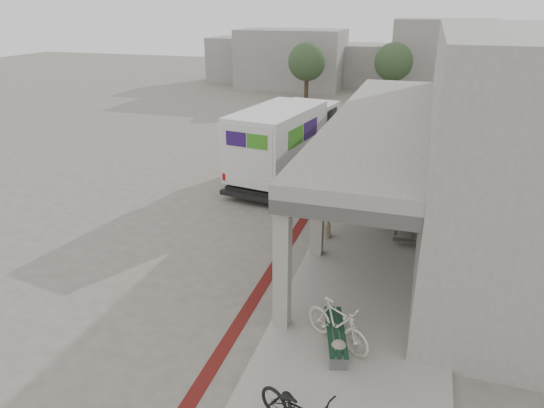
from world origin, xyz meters
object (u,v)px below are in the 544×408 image
(fedex_truck, at_px, (287,140))
(bench, at_px, (336,335))
(utility_cabinet, at_px, (393,215))
(bicycle_cream, at_px, (337,324))

(fedex_truck, bearing_deg, bench, -59.68)
(fedex_truck, distance_m, bench, 12.68)
(fedex_truck, bearing_deg, utility_cabinet, -30.86)
(fedex_truck, height_order, bicycle_cream, fedex_truck)
(utility_cabinet, xyz_separation_m, bicycle_cream, (-0.73, -7.22, 0.13))
(fedex_truck, height_order, utility_cabinet, fedex_truck)
(bench, height_order, bicycle_cream, bicycle_cream)
(fedex_truck, relative_size, bench, 4.25)
(bicycle_cream, bearing_deg, utility_cabinet, 25.79)
(bench, distance_m, utility_cabinet, 7.34)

